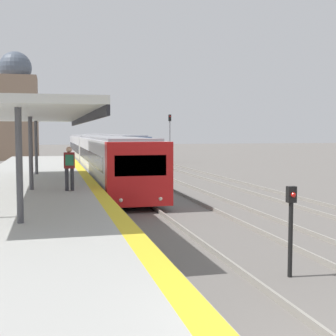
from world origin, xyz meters
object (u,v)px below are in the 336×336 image
object	(u,v)px
train_far	(105,144)
signal_post_near	(291,222)
person_on_platform	(69,165)
train_near	(97,153)
signal_mast_far	(170,132)

from	to	relation	value
train_far	signal_post_near	bearing A→B (deg)	-92.12
person_on_platform	signal_post_near	distance (m)	9.77
train_near	signal_mast_far	world-z (taller)	signal_mast_far
person_on_platform	signal_mast_far	xyz separation A→B (m)	(11.72, 30.66, 1.20)
signal_post_near	person_on_platform	bearing A→B (deg)	117.27
person_on_platform	signal_mast_far	bearing A→B (deg)	69.08
signal_post_near	train_far	bearing A→B (deg)	87.88
train_near	signal_mast_far	size ratio (longest dim) A/B	6.86
person_on_platform	signal_post_near	bearing A→B (deg)	-62.73
train_far	person_on_platform	bearing A→B (deg)	-98.07
signal_post_near	signal_mast_far	distance (m)	40.03
signal_post_near	train_near	bearing A→B (deg)	93.71
signal_mast_far	signal_post_near	bearing A→B (deg)	-100.46
train_near	train_far	world-z (taller)	train_near
train_near	signal_post_near	xyz separation A→B (m)	(1.71, -26.34, -0.40)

